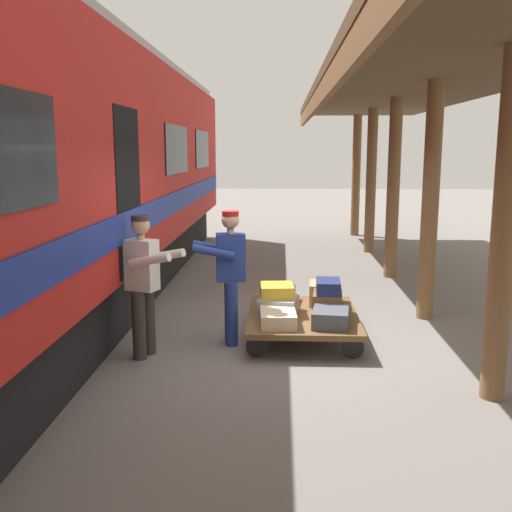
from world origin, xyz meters
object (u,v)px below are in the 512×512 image
(suitcase_burgundy_valise, at_px, (278,296))
(porter_in_overalls, at_px, (229,272))
(suitcase_slate_roller, at_px, (331,317))
(train_car, at_px, (7,182))
(suitcase_brown_leather, at_px, (327,303))
(suitcase_gray_aluminum, at_px, (278,305))
(suitcase_cream_canvas, at_px, (278,318))
(suitcase_tan_vintage, at_px, (325,293))
(porter_by_door, at_px, (144,281))
(suitcase_yellow_case, at_px, (277,290))
(luggage_cart, at_px, (303,317))
(suitcase_navy_fabric, at_px, (328,286))

(suitcase_burgundy_valise, relative_size, porter_in_overalls, 0.36)
(suitcase_slate_roller, bearing_deg, train_car, -1.74)
(suitcase_brown_leather, relative_size, suitcase_gray_aluminum, 0.88)
(suitcase_cream_canvas, xyz_separation_m, suitcase_tan_vintage, (-0.64, -1.02, 0.06))
(suitcase_brown_leather, distance_m, porter_in_overalls, 1.36)
(suitcase_cream_canvas, bearing_deg, porter_in_overalls, -23.79)
(suitcase_brown_leather, relative_size, porter_by_door, 0.29)
(suitcase_slate_roller, bearing_deg, porter_in_overalls, -12.23)
(suitcase_yellow_case, bearing_deg, suitcase_brown_leather, 177.66)
(luggage_cart, xyz_separation_m, suitcase_burgundy_valise, (0.32, -0.51, 0.15))
(suitcase_brown_leather, height_order, suitcase_gray_aluminum, suitcase_brown_leather)
(luggage_cart, bearing_deg, porter_by_door, 22.34)
(luggage_cart, xyz_separation_m, suitcase_cream_canvas, (0.32, 0.51, 0.13))
(suitcase_gray_aluminum, height_order, porter_by_door, porter_by_door)
(suitcase_gray_aluminum, relative_size, suitcase_navy_fabric, 1.18)
(train_car, relative_size, porter_by_door, 11.29)
(train_car, xyz_separation_m, suitcase_slate_roller, (-3.96, 0.12, -1.62))
(train_car, height_order, suitcase_tan_vintage, train_car)
(suitcase_brown_leather, bearing_deg, train_car, 5.64)
(suitcase_cream_canvas, relative_size, suitcase_tan_vintage, 1.25)
(suitcase_tan_vintage, bearing_deg, suitcase_gray_aluminum, 38.60)
(porter_in_overalls, bearing_deg, suitcase_cream_canvas, 156.21)
(luggage_cart, relative_size, suitcase_tan_vintage, 3.83)
(suitcase_slate_roller, relative_size, suitcase_navy_fabric, 1.21)
(suitcase_cream_canvas, distance_m, suitcase_navy_fabric, 0.86)
(suitcase_burgundy_valise, bearing_deg, luggage_cart, 122.06)
(suitcase_gray_aluminum, bearing_deg, porter_by_door, 26.30)
(suitcase_burgundy_valise, distance_m, porter_by_door, 2.10)
(porter_in_overalls, bearing_deg, train_car, 3.25)
(suitcase_brown_leather, xyz_separation_m, suitcase_yellow_case, (0.66, -0.03, 0.16))
(luggage_cart, bearing_deg, suitcase_slate_roller, 122.06)
(luggage_cart, relative_size, suitcase_brown_leather, 3.82)
(suitcase_gray_aluminum, bearing_deg, porter_in_overalls, 20.99)
(luggage_cart, height_order, suitcase_brown_leather, suitcase_brown_leather)
(suitcase_slate_roller, bearing_deg, luggage_cart, -57.94)
(luggage_cart, bearing_deg, suitcase_cream_canvas, 57.94)
(luggage_cart, distance_m, suitcase_navy_fabric, 0.53)
(train_car, height_order, suitcase_slate_roller, train_car)
(train_car, xyz_separation_m, suitcase_yellow_case, (-3.29, -0.42, -1.43))
(suitcase_brown_leather, height_order, suitcase_burgundy_valise, suitcase_brown_leather)
(suitcase_yellow_case, bearing_deg, porter_by_door, 27.41)
(suitcase_tan_vintage, distance_m, suitcase_yellow_case, 0.83)
(porter_by_door, bearing_deg, suitcase_navy_fabric, -160.93)
(suitcase_gray_aluminum, distance_m, porter_by_door, 1.83)
(suitcase_brown_leather, bearing_deg, suitcase_yellow_case, -2.34)
(suitcase_cream_canvas, height_order, suitcase_gray_aluminum, suitcase_gray_aluminum)
(suitcase_cream_canvas, bearing_deg, porter_by_door, 9.70)
(suitcase_yellow_case, height_order, porter_by_door, porter_by_door)
(suitcase_tan_vintage, bearing_deg, suitcase_slate_roller, 90.00)
(suitcase_gray_aluminum, bearing_deg, train_car, 6.72)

